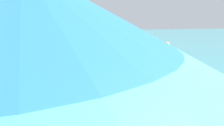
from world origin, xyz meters
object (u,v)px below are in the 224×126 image
umbrella_second (93,22)px  lounger_farthest_shoreside (87,61)px  umbrella_nearest (34,90)px  lounger_second_shoreside (104,89)px  person_walking_near (135,50)px  person_walking_mid (166,58)px  umbrella_farthest (76,15)px

umbrella_second → lounger_farthest_shoreside: size_ratio=2.04×
umbrella_nearest → lounger_second_shoreside: bearing=80.7°
person_walking_near → person_walking_mid: 2.06m
umbrella_second → umbrella_farthest: umbrella_farthest is taller
umbrella_second → person_walking_mid: (3.01, 2.18, -1.46)m
umbrella_nearest → person_walking_near: 8.98m
lounger_farthest_shoreside → umbrella_nearest: bearing=-94.6°
umbrella_second → lounger_second_shoreside: (0.44, 1.29, -2.22)m
lounger_farthest_shoreside → person_walking_mid: size_ratio=0.81×
umbrella_nearest → umbrella_farthest: bearing=89.4°
umbrella_nearest → person_walking_mid: (3.48, 6.46, -1.40)m
umbrella_farthest → person_walking_near: size_ratio=1.78×
umbrella_second → person_walking_mid: umbrella_second is taller
umbrella_second → umbrella_farthest: bearing=95.4°
lounger_second_shoreside → person_walking_near: bearing=69.8°
person_walking_mid → umbrella_nearest: bearing=136.4°
person_walking_near → umbrella_second: bearing=-101.8°
lounger_second_shoreside → umbrella_farthest: size_ratio=0.53×
umbrella_nearest → lounger_second_shoreside: umbrella_nearest is taller
lounger_farthest_shoreside → person_walking_near: person_walking_near is taller
lounger_second_shoreside → lounger_farthest_shoreside: 3.94m
umbrella_second → umbrella_farthest: (-0.38, 4.02, 0.18)m
lounger_second_shoreside → umbrella_nearest: bearing=-85.7°
umbrella_nearest → lounger_farthest_shoreside: (0.56, 9.50, -2.06)m
umbrella_nearest → person_walking_near: bearing=71.5°
umbrella_nearest → umbrella_farthest: (0.09, 8.30, 0.24)m
umbrella_farthest → person_walking_near: (2.73, 0.11, -1.62)m
umbrella_farthest → lounger_farthest_shoreside: umbrella_farthest is taller
lounger_farthest_shoreside → person_walking_near: 2.59m
umbrella_nearest → umbrella_farthest: umbrella_farthest is taller
lounger_farthest_shoreside → person_walking_near: (2.25, -1.09, 0.68)m
lounger_second_shoreside → lounger_farthest_shoreside: lounger_farthest_shoreside is taller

